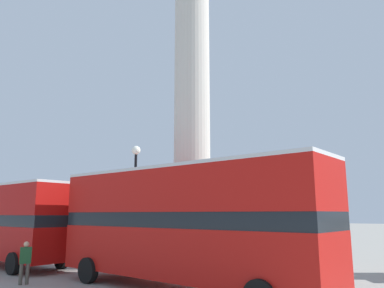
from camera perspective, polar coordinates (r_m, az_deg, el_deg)
name	(u,v)px	position (r m, az deg, el deg)	size (l,w,h in m)	color
ground_plane	(192,267)	(20.72, 0.00, -18.17)	(200.00, 200.00, 0.00)	gray
monument_column	(192,133)	(21.02, 0.00, 1.62)	(4.56, 4.56, 18.25)	beige
bus_a	(182,221)	(14.17, -1.47, -11.69)	(11.42, 3.59, 4.47)	#B7140F
bus_b	(7,221)	(23.46, -26.35, -10.41)	(10.73, 3.44, 4.28)	#A80F0C
street_lamp	(135,195)	(19.38, -8.70, -7.70)	(0.46, 0.46, 6.21)	black
pedestrian_near_lamp	(25,261)	(16.86, -24.07, -15.91)	(0.37, 0.46, 1.65)	#4C473D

